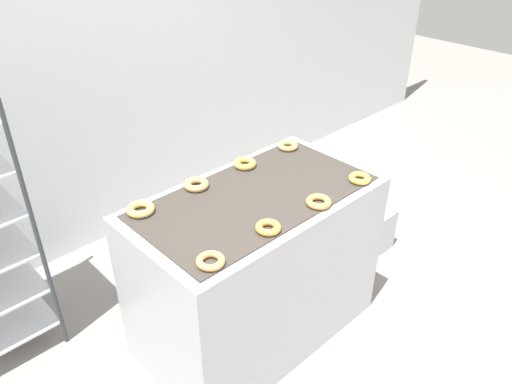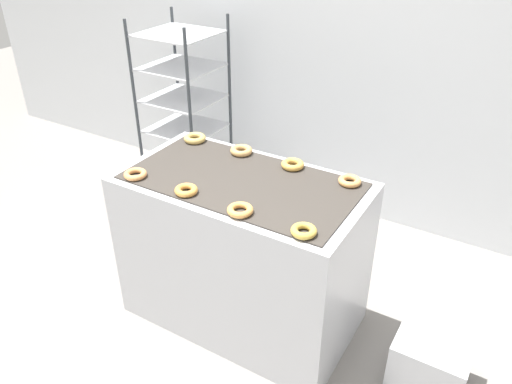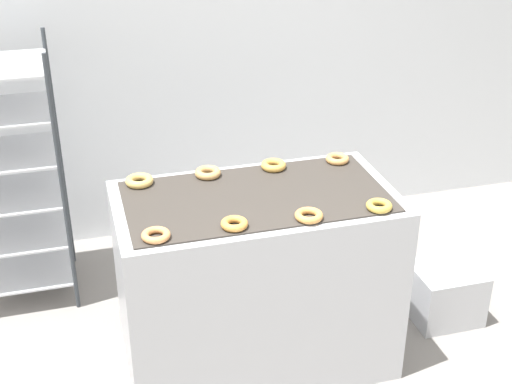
{
  "view_description": "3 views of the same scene",
  "coord_description": "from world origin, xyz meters",
  "px_view_note": "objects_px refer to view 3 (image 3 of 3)",
  "views": [
    {
      "loc": [
        -1.49,
        -0.96,
        2.31
      ],
      "look_at": [
        0.0,
        0.62,
        0.98
      ],
      "focal_mm": 35.0,
      "sensor_mm": 36.0,
      "label": 1
    },
    {
      "loc": [
        1.26,
        -1.34,
        2.27
      ],
      "look_at": [
        0.0,
        0.77,
        0.81
      ],
      "focal_mm": 35.0,
      "sensor_mm": 36.0,
      "label": 2
    },
    {
      "loc": [
        -0.8,
        -2.26,
        2.51
      ],
      "look_at": [
        0.0,
        0.62,
        0.98
      ],
      "focal_mm": 50.0,
      "sensor_mm": 36.0,
      "label": 3
    }
  ],
  "objects_px": {
    "baking_rack_cart": "(12,175)",
    "donut_near_midleft": "(234,224)",
    "fryer_machine": "(256,281)",
    "donut_near_left": "(156,235)",
    "donut_far_midright": "(274,165)",
    "glaze_bin": "(444,292)",
    "donut_far_left": "(139,181)",
    "donut_far_right": "(337,159)",
    "donut_near_right": "(379,206)",
    "donut_far_midleft": "(208,173)",
    "donut_near_midright": "(309,215)"
  },
  "relations": [
    {
      "from": "fryer_machine",
      "to": "donut_far_right",
      "type": "xyz_separation_m",
      "value": [
        0.51,
        0.26,
        0.5
      ]
    },
    {
      "from": "donut_near_right",
      "to": "donut_far_left",
      "type": "relative_size",
      "value": 0.88
    },
    {
      "from": "fryer_machine",
      "to": "donut_near_right",
      "type": "height_order",
      "value": "donut_near_right"
    },
    {
      "from": "fryer_machine",
      "to": "donut_far_left",
      "type": "xyz_separation_m",
      "value": [
        -0.51,
        0.27,
        0.5
      ]
    },
    {
      "from": "glaze_bin",
      "to": "donut_far_left",
      "type": "xyz_separation_m",
      "value": [
        -1.64,
        0.22,
        0.82
      ]
    },
    {
      "from": "fryer_machine",
      "to": "donut_far_midright",
      "type": "relative_size",
      "value": 10.42
    },
    {
      "from": "fryer_machine",
      "to": "baking_rack_cart",
      "type": "distance_m",
      "value": 1.53
    },
    {
      "from": "donut_near_right",
      "to": "donut_far_midleft",
      "type": "bearing_deg",
      "value": 141.02
    },
    {
      "from": "baking_rack_cart",
      "to": "donut_far_midleft",
      "type": "bearing_deg",
      "value": -35.32
    },
    {
      "from": "glaze_bin",
      "to": "donut_far_midright",
      "type": "distance_m",
      "value": 1.28
    },
    {
      "from": "baking_rack_cart",
      "to": "donut_near_midright",
      "type": "bearing_deg",
      "value": -43.28
    },
    {
      "from": "fryer_machine",
      "to": "donut_near_midleft",
      "type": "relative_size",
      "value": 11.16
    },
    {
      "from": "fryer_machine",
      "to": "glaze_bin",
      "type": "bearing_deg",
      "value": 2.85
    },
    {
      "from": "baking_rack_cart",
      "to": "donut_far_midright",
      "type": "bearing_deg",
      "value": -27.85
    },
    {
      "from": "donut_near_right",
      "to": "donut_far_left",
      "type": "height_order",
      "value": "donut_far_left"
    },
    {
      "from": "donut_near_midright",
      "to": "donut_far_midleft",
      "type": "distance_m",
      "value": 0.65
    },
    {
      "from": "donut_near_midleft",
      "to": "donut_far_midright",
      "type": "distance_m",
      "value": 0.63
    },
    {
      "from": "fryer_machine",
      "to": "donut_far_midleft",
      "type": "height_order",
      "value": "donut_far_midleft"
    },
    {
      "from": "fryer_machine",
      "to": "donut_near_midleft",
      "type": "xyz_separation_m",
      "value": [
        -0.17,
        -0.26,
        0.5
      ]
    },
    {
      "from": "donut_near_left",
      "to": "donut_far_midleft",
      "type": "distance_m",
      "value": 0.63
    },
    {
      "from": "donut_near_midright",
      "to": "donut_far_right",
      "type": "bearing_deg",
      "value": 57.23
    },
    {
      "from": "donut_far_left",
      "to": "donut_near_midright",
      "type": "bearing_deg",
      "value": -38.84
    },
    {
      "from": "donut_far_midright",
      "to": "donut_near_midright",
      "type": "bearing_deg",
      "value": -90.13
    },
    {
      "from": "baking_rack_cart",
      "to": "donut_near_right",
      "type": "bearing_deg",
      "value": -36.86
    },
    {
      "from": "glaze_bin",
      "to": "donut_far_right",
      "type": "height_order",
      "value": "donut_far_right"
    },
    {
      "from": "donut_near_midright",
      "to": "donut_near_right",
      "type": "relative_size",
      "value": 1.06
    },
    {
      "from": "baking_rack_cart",
      "to": "donut_near_right",
      "type": "relative_size",
      "value": 12.74
    },
    {
      "from": "donut_far_left",
      "to": "donut_near_right",
      "type": "bearing_deg",
      "value": -28.29
    },
    {
      "from": "donut_near_left",
      "to": "glaze_bin",
      "type": "bearing_deg",
      "value": 11.05
    },
    {
      "from": "fryer_machine",
      "to": "donut_far_midleft",
      "type": "bearing_deg",
      "value": 122.59
    },
    {
      "from": "donut_near_right",
      "to": "donut_far_left",
      "type": "bearing_deg",
      "value": 151.71
    },
    {
      "from": "glaze_bin",
      "to": "donut_near_right",
      "type": "bearing_deg",
      "value": -151.84
    },
    {
      "from": "fryer_machine",
      "to": "donut_near_midright",
      "type": "distance_m",
      "value": 0.59
    },
    {
      "from": "fryer_machine",
      "to": "donut_near_left",
      "type": "bearing_deg",
      "value": -152.77
    },
    {
      "from": "fryer_machine",
      "to": "donut_far_midleft",
      "type": "relative_size",
      "value": 10.24
    },
    {
      "from": "baking_rack_cart",
      "to": "donut_near_midleft",
      "type": "height_order",
      "value": "baking_rack_cart"
    },
    {
      "from": "glaze_bin",
      "to": "donut_near_left",
      "type": "distance_m",
      "value": 1.86
    },
    {
      "from": "donut_near_left",
      "to": "donut_near_midright",
      "type": "xyz_separation_m",
      "value": [
        0.68,
        -0.01,
        0.0
      ]
    },
    {
      "from": "donut_near_right",
      "to": "donut_far_midright",
      "type": "bearing_deg",
      "value": 121.7
    },
    {
      "from": "donut_near_right",
      "to": "donut_near_left",
      "type": "bearing_deg",
      "value": 179.3
    },
    {
      "from": "donut_near_left",
      "to": "donut_far_midright",
      "type": "relative_size",
      "value": 0.97
    },
    {
      "from": "donut_far_midleft",
      "to": "glaze_bin",
      "type": "bearing_deg",
      "value": -9.45
    },
    {
      "from": "fryer_machine",
      "to": "baking_rack_cart",
      "type": "height_order",
      "value": "baking_rack_cart"
    },
    {
      "from": "glaze_bin",
      "to": "donut_far_midright",
      "type": "bearing_deg",
      "value": 167.47
    },
    {
      "from": "baking_rack_cart",
      "to": "glaze_bin",
      "type": "bearing_deg",
      "value": -21.78
    },
    {
      "from": "fryer_machine",
      "to": "donut_far_right",
      "type": "bearing_deg",
      "value": 26.91
    },
    {
      "from": "fryer_machine",
      "to": "donut_near_left",
      "type": "xyz_separation_m",
      "value": [
        -0.51,
        -0.26,
        0.5
      ]
    },
    {
      "from": "donut_far_midleft",
      "to": "donut_near_left",
      "type": "bearing_deg",
      "value": -122.32
    },
    {
      "from": "donut_near_midleft",
      "to": "donut_far_right",
      "type": "height_order",
      "value": "same"
    },
    {
      "from": "donut_near_left",
      "to": "donut_near_midleft",
      "type": "height_order",
      "value": "donut_near_midleft"
    }
  ]
}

